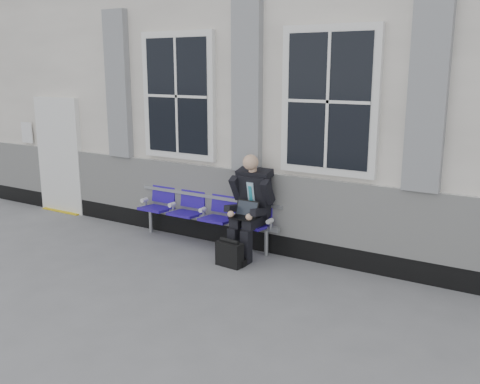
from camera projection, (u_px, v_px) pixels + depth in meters
The scene contains 5 objects.
ground at pixel (249, 294), 6.49m from camera, with size 70.00×70.00×0.00m, color slate.
station_building at pixel (355, 96), 8.87m from camera, with size 14.40×4.40×4.49m.
bench at pixel (205, 209), 8.27m from camera, with size 2.60×0.47×0.91m.
businessman at pixel (251, 203), 7.64m from camera, with size 0.62×0.83×1.50m.
briefcase at pixel (229, 254), 7.37m from camera, with size 0.39×0.19×0.39m.
Camera 1 is at (3.08, -5.19, 2.69)m, focal length 40.00 mm.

